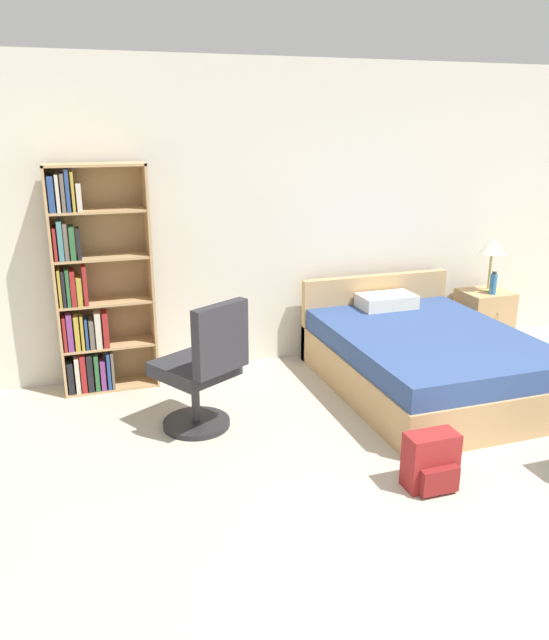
# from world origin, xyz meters

# --- Properties ---
(wall_back) EXTENTS (9.00, 0.06, 2.60)m
(wall_back) POSITION_xyz_m (0.00, 3.23, 1.30)
(wall_back) COLOR silver
(wall_back) RESTS_ON ground_plane
(bookshelf) EXTENTS (0.75, 0.28, 1.80)m
(bookshelf) POSITION_xyz_m (-1.94, 3.01, 0.84)
(bookshelf) COLOR tan
(bookshelf) RESTS_ON ground_plane
(bed) EXTENTS (1.44, 1.94, 0.75)m
(bed) POSITION_xyz_m (0.58, 2.19, 0.26)
(bed) COLOR tan
(bed) RESTS_ON ground_plane
(office_chair) EXTENTS (0.68, 0.71, 0.97)m
(office_chair) POSITION_xyz_m (-1.28, 2.01, 0.46)
(office_chair) COLOR #232326
(office_chair) RESTS_ON ground_plane
(nightstand) EXTENTS (0.45, 0.42, 0.55)m
(nightstand) POSITION_xyz_m (1.67, 2.90, 0.27)
(nightstand) COLOR tan
(nightstand) RESTS_ON ground_plane
(table_lamp) EXTENTS (0.25, 0.25, 0.52)m
(table_lamp) POSITION_xyz_m (1.69, 2.91, 0.96)
(table_lamp) COLOR tan
(table_lamp) RESTS_ON nightstand
(water_bottle) EXTENTS (0.06, 0.06, 0.21)m
(water_bottle) POSITION_xyz_m (1.66, 2.80, 0.65)
(water_bottle) COLOR teal
(water_bottle) RESTS_ON nightstand
(backpack_red) EXTENTS (0.31, 0.22, 0.35)m
(backpack_red) POSITION_xyz_m (-0.15, 0.87, 0.17)
(backpack_red) COLOR maroon
(backpack_red) RESTS_ON ground_plane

